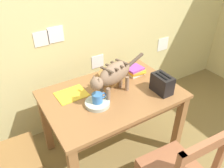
% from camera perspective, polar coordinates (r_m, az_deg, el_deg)
% --- Properties ---
extents(wall_rear, '(4.96, 0.11, 2.50)m').
position_cam_1_polar(wall_rear, '(2.40, -6.83, 16.83)').
color(wall_rear, '#D4C582').
rests_on(wall_rear, ground_plane).
extents(dining_table, '(1.22, 0.82, 0.73)m').
position_cam_1_polar(dining_table, '(2.11, 0.00, -4.35)').
color(dining_table, '#936137').
rests_on(dining_table, ground_plane).
extents(cat, '(0.63, 0.23, 0.31)m').
position_cam_1_polar(cat, '(1.92, 0.31, 2.35)').
color(cat, '#876A51').
rests_on(cat, dining_table).
extents(saucer_bowl, '(0.21, 0.21, 0.03)m').
position_cam_1_polar(saucer_bowl, '(1.92, -3.68, -4.87)').
color(saucer_bowl, '#AEB7A9').
rests_on(saucer_bowl, dining_table).
extents(coffee_mug, '(0.13, 0.09, 0.08)m').
position_cam_1_polar(coffee_mug, '(1.88, -3.66, -3.49)').
color(coffee_mug, '#3A76C1').
rests_on(coffee_mug, saucer_bowl).
extents(magazine, '(0.27, 0.22, 0.01)m').
position_cam_1_polar(magazine, '(2.07, -10.17, -2.58)').
color(magazine, gold).
rests_on(magazine, dining_table).
extents(book_stack, '(0.19, 0.17, 0.07)m').
position_cam_1_polar(book_stack, '(2.33, 5.91, 3.33)').
color(book_stack, silver).
rests_on(book_stack, dining_table).
extents(wicker_basket, '(0.27, 0.27, 0.08)m').
position_cam_1_polar(wicker_basket, '(2.22, -0.01, 1.97)').
color(wicker_basket, olive).
rests_on(wicker_basket, dining_table).
extents(toaster, '(0.12, 0.20, 0.18)m').
position_cam_1_polar(toaster, '(2.08, 12.49, 0.04)').
color(toaster, black).
rests_on(toaster, dining_table).
extents(wooden_chair_far, '(0.44, 0.44, 0.93)m').
position_cam_1_polar(wooden_chair_far, '(2.06, -25.59, -16.67)').
color(wooden_chair_far, olive).
rests_on(wooden_chair_far, ground_plane).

